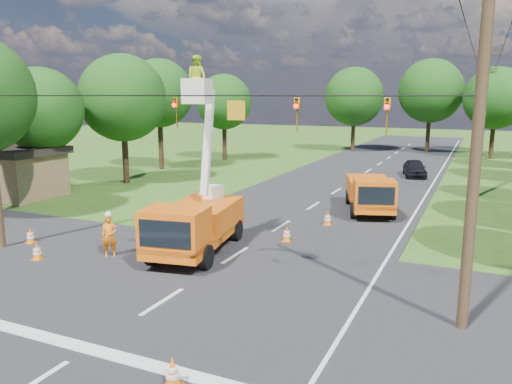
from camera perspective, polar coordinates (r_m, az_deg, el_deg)
The scene contains 27 objects.
ground at distance 33.71m, azimuth 9.17°, elevation 0.04°, with size 140.00×140.00×0.00m, color #335419.
road_main at distance 33.71m, azimuth 9.17°, elevation 0.04°, with size 12.00×100.00×0.06m, color black.
road_cross at distance 17.59m, azimuth -6.87°, elevation -10.11°, with size 56.00×10.00×0.07m, color black.
stop_bar at distance 13.82m, azimuth -18.60°, elevation -16.77°, with size 9.00×0.45×0.02m, color silver.
edge_line at distance 32.73m, azimuth 18.66°, elevation -0.73°, with size 0.12×90.00×0.02m, color silver.
bucket_truck at distance 20.17m, azimuth -6.93°, elevation -2.42°, with size 3.25×6.40×7.85m.
second_truck at distance 27.85m, azimuth 12.91°, elevation -0.09°, with size 3.71×5.98×2.11m.
ground_worker at distance 20.58m, azimuth -16.41°, elevation -4.86°, with size 0.62×0.41×1.70m, color orange.
distant_car at distance 41.33m, azimuth 17.67°, elevation 2.61°, with size 1.60×3.97×1.35m, color black.
traffic_cone_0 at distance 11.73m, azimuth -9.51°, elevation -19.65°, with size 0.38×0.38×0.71m.
traffic_cone_1 at distance 21.90m, azimuth 3.54°, elevation -4.81°, with size 0.38×0.38×0.71m.
traffic_cone_2 at distance 24.87m, azimuth 8.18°, elevation -2.98°, with size 0.38×0.38×0.71m.
traffic_cone_3 at distance 21.26m, azimuth -23.74°, elevation -6.23°, with size 0.38×0.38×0.71m.
traffic_cone_4 at distance 23.72m, azimuth -24.38°, elevation -4.55°, with size 0.38×0.38×0.71m.
traffic_cone_6 at distance 28.59m, azimuth 13.31°, elevation -1.34°, with size 0.38×0.38×0.71m.
pole_right_near at distance 14.03m, azimuth 23.93°, elevation 5.14°, with size 1.80×0.30×10.00m.
pole_right_mid at distance 34.00m, azimuth 24.46°, elevation 7.97°, with size 1.80×0.30×10.00m.
pole_right_far at distance 53.99m, azimuth 24.59°, elevation 8.71°, with size 1.80×0.30×10.00m.
signal_span at distance 15.37m, azimuth -0.18°, elevation 9.39°, with size 18.00×0.29×1.07m.
shed at distance 34.84m, azimuth -25.80°, elevation 2.14°, with size 5.50×4.50×3.15m.
tree_left_c at distance 34.06m, azimuth -23.40°, elevation 8.62°, with size 5.20×5.20×8.06m.
tree_left_d at distance 37.39m, azimuth -15.01°, elevation 10.32°, with size 6.20×6.20×9.24m.
tree_left_e at distance 44.05m, azimuth -11.02°, elevation 11.00°, with size 5.80×5.80×9.41m.
tree_left_f at distance 49.83m, azimuth -3.67°, elevation 10.22°, with size 5.40×5.40×8.40m.
tree_far_a at distance 58.58m, azimuth 11.18°, elevation 10.64°, with size 6.60×6.60×9.50m.
tree_far_b at distance 59.24m, azimuth 19.34°, elevation 10.84°, with size 7.00×7.00×10.32m.
tree_far_c at distance 55.98m, azimuth 25.72°, elevation 9.65°, with size 6.20×6.20×9.18m.
Camera 1 is at (8.62, -11.98, 6.30)m, focal length 35.00 mm.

